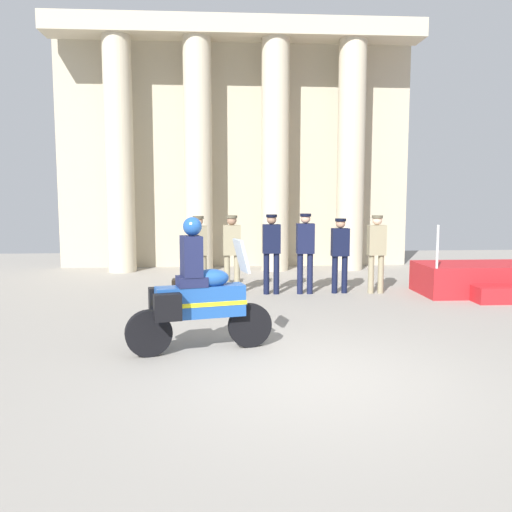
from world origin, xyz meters
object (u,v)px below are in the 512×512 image
object	(u,v)px
officer_in_row_2	(271,247)
officer_in_row_1	(232,248)
reviewing_stand	(498,280)
officer_in_row_0	(199,248)
motorcycle_with_rider	(195,296)
briefcase_on_ground	(175,287)
officer_in_row_3	(305,247)
officer_in_row_4	(340,249)
officer_in_row_5	(377,248)

from	to	relation	value
officer_in_row_2	officer_in_row_1	bearing A→B (deg)	-5.26
reviewing_stand	officer_in_row_0	world-z (taller)	officer_in_row_0
motorcycle_with_rider	briefcase_on_ground	world-z (taller)	motorcycle_with_rider
officer_in_row_2	officer_in_row_3	xyz separation A→B (m)	(0.74, -0.02, 0.01)
officer_in_row_0	officer_in_row_1	size ratio (longest dim) A/B	0.99
officer_in_row_4	officer_in_row_2	bearing A→B (deg)	-0.01
officer_in_row_3	motorcycle_with_rider	bearing A→B (deg)	61.73
reviewing_stand	officer_in_row_0	xyz separation A→B (m)	(-6.56, 0.46, 0.69)
officer_in_row_2	officer_in_row_3	size ratio (longest dim) A/B	0.99
officer_in_row_0	officer_in_row_5	distance (m)	3.91
officer_in_row_4	motorcycle_with_rider	bearing A→B (deg)	54.33
motorcycle_with_rider	officer_in_row_3	bearing A→B (deg)	48.45
officer_in_row_2	officer_in_row_5	bearing A→B (deg)	177.82
officer_in_row_4	briefcase_on_ground	distance (m)	3.72
reviewing_stand	briefcase_on_ground	bearing A→B (deg)	177.37
officer_in_row_3	officer_in_row_1	bearing A→B (deg)	-3.88
officer_in_row_0	motorcycle_with_rider	distance (m)	4.38
officer_in_row_0	officer_in_row_5	size ratio (longest dim) A/B	0.99
officer_in_row_0	officer_in_row_3	xyz separation A→B (m)	(2.33, -0.12, 0.03)
officer_in_row_1	briefcase_on_ground	size ratio (longest dim) A/B	4.81
officer_in_row_1	officer_in_row_5	world-z (taller)	officer_in_row_1
officer_in_row_3	officer_in_row_5	bearing A→B (deg)	177.86
officer_in_row_5	officer_in_row_4	bearing A→B (deg)	-6.31
officer_in_row_1	officer_in_row_2	bearing A→B (deg)	174.74
reviewing_stand	briefcase_on_ground	xyz separation A→B (m)	(-7.08, 0.33, -0.14)
officer_in_row_3	officer_in_row_0	bearing A→B (deg)	-3.57
officer_in_row_3	officer_in_row_5	size ratio (longest dim) A/B	1.02
reviewing_stand	officer_in_row_0	size ratio (longest dim) A/B	1.99
officer_in_row_4	officer_in_row_5	bearing A→B (deg)	173.69
reviewing_stand	motorcycle_with_rider	world-z (taller)	motorcycle_with_rider
officer_in_row_1	briefcase_on_ground	distance (m)	1.51
reviewing_stand	officer_in_row_2	distance (m)	5.03
officer_in_row_0	officer_in_row_3	distance (m)	2.33
officer_in_row_4	motorcycle_with_rider	world-z (taller)	motorcycle_with_rider
motorcycle_with_rider	briefcase_on_ground	size ratio (longest dim) A/B	5.71
officer_in_row_1	officer_in_row_4	size ratio (longest dim) A/B	1.05
reviewing_stand	officer_in_row_4	xyz separation A→B (m)	(-3.45, 0.38, 0.66)
officer_in_row_4	briefcase_on_ground	bearing A→B (deg)	0.15
motorcycle_with_rider	reviewing_stand	bearing A→B (deg)	17.32
officer_in_row_0	officer_in_row_2	world-z (taller)	officer_in_row_2
officer_in_row_0	briefcase_on_ground	world-z (taller)	officer_in_row_0
officer_in_row_1	officer_in_row_5	xyz separation A→B (m)	(3.18, -0.13, -0.00)
officer_in_row_2	officer_in_row_4	bearing A→B (deg)	179.99
officer_in_row_0	officer_in_row_4	distance (m)	3.11
officer_in_row_0	officer_in_row_4	xyz separation A→B (m)	(3.11, -0.08, -0.04)
officer_in_row_2	officer_in_row_3	bearing A→B (deg)	177.74
officer_in_row_5	motorcycle_with_rider	world-z (taller)	motorcycle_with_rider
officer_in_row_1	officer_in_row_3	xyz separation A→B (m)	(1.60, -0.09, 0.02)
officer_in_row_1	officer_in_row_5	size ratio (longest dim) A/B	1.00
briefcase_on_ground	officer_in_row_0	bearing A→B (deg)	14.20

